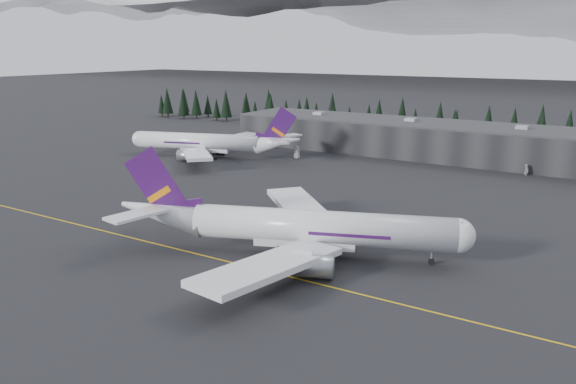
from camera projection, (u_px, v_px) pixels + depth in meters
The scene contains 8 objects.
ground at pixel (234, 258), 109.49m from camera, with size 1400.00×1400.00×0.00m, color black.
taxiline at pixel (228, 262), 107.84m from camera, with size 400.00×0.40×0.02m, color gold.
terminal at pixel (435, 140), 210.65m from camera, with size 160.00×30.00×12.60m.
treeline at pixel (462, 125), 240.77m from camera, with size 360.00×20.00×15.00m, color black.
jet_main at pixel (291, 226), 110.07m from camera, with size 68.59×61.32×20.88m.
jet_parked at pixel (212, 143), 208.77m from camera, with size 64.87×58.53×19.58m.
gse_vehicle_a at pixel (297, 157), 207.06m from camera, with size 2.26×4.90×1.36m, color white.
gse_vehicle_b at pixel (526, 173), 180.07m from camera, with size 1.50×3.72×1.27m, color #BDBDBF.
Camera 1 is at (63.25, -81.65, 40.00)m, focal length 35.00 mm.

